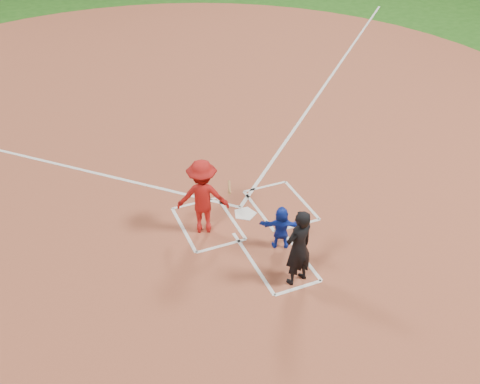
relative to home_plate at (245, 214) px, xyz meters
name	(u,v)px	position (x,y,z in m)	size (l,w,h in m)	color
ground	(245,214)	(0.00, 0.00, -0.02)	(120.00, 120.00, 0.00)	#1F5314
home_plate_dirt	(174,115)	(0.00, 6.00, -0.01)	(28.00, 28.00, 0.01)	brown
home_plate	(245,214)	(0.00, 0.00, 0.00)	(0.60, 0.60, 0.02)	white
catcher	(281,228)	(0.26, -1.44, 0.52)	(0.98, 0.31, 1.06)	#1633B7
umpire	(299,248)	(0.06, -2.58, 0.89)	(0.65, 0.43, 1.79)	black
chalk_markings	(180,124)	(0.00, 5.29, -0.01)	(28.35, 17.32, 0.01)	white
batter_at_plate	(203,197)	(-1.13, -0.17, 0.92)	(1.46, 1.10, 1.86)	#AC1513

